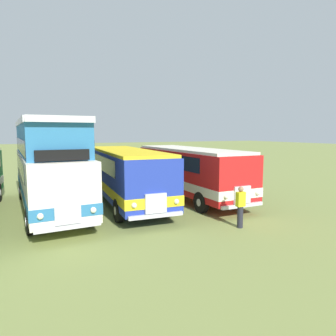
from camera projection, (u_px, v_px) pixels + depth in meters
The scene contains 4 objects.
bus_fifth_in_row at pixel (48, 164), 15.33m from camera, with size 3.07×10.77×4.52m.
bus_sixth_in_row at pixel (125, 172), 16.67m from camera, with size 3.01×9.99×2.99m.
bus_seventh_in_row at pixel (189, 169), 18.20m from camera, with size 2.74×9.89×2.99m.
marshal_person at pixel (240, 207), 12.53m from camera, with size 0.36×0.24×1.73m.
Camera 1 is at (2.97, -15.99, 3.92)m, focal length 32.63 mm.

